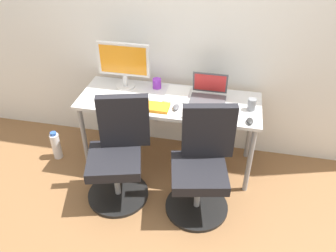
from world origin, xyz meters
name	(u,v)px	position (x,y,z in m)	size (l,w,h in m)	color
ground_plane	(169,161)	(0.00, 0.00, 0.00)	(5.28, 5.28, 0.00)	brown
back_wall	(178,22)	(0.00, 0.37, 1.30)	(4.40, 0.04, 2.60)	white
desk	(169,107)	(0.00, 0.00, 0.65)	(1.62, 0.58, 0.73)	silver
office_chair_left	(119,155)	(-0.34, -0.48, 0.42)	(0.54, 0.54, 0.94)	black
office_chair_right	(202,167)	(0.37, -0.48, 0.42)	(0.54, 0.54, 0.94)	black
water_bottle_on_floor	(56,145)	(-1.13, -0.16, 0.15)	(0.09, 0.09, 0.31)	white
desktop_monitor	(124,62)	(-0.45, 0.15, 0.98)	(0.48, 0.18, 0.43)	silver
open_laptop	(209,93)	(0.34, 0.08, 0.78)	(0.31, 0.27, 0.22)	#4C4C51
keyboard_by_monitor	(116,97)	(-0.48, -0.07, 0.74)	(0.34, 0.12, 0.02)	#B7B7B7
keyboard_by_laptop	(203,116)	(0.33, -0.21, 0.74)	(0.34, 0.12, 0.02)	silver
mouse_by_monitor	(176,107)	(0.09, -0.14, 0.74)	(0.06, 0.10, 0.03)	#515156
mouse_by_laptop	(250,121)	(0.71, -0.22, 0.74)	(0.06, 0.10, 0.03)	#2D2D2D
coffee_mug	(157,83)	(-0.15, 0.19, 0.77)	(0.08, 0.08, 0.09)	purple
pen_cup	(252,104)	(0.71, -0.02, 0.78)	(0.07, 0.07, 0.10)	slate
notebook	(157,107)	(-0.07, -0.16, 0.74)	(0.21, 0.15, 0.03)	orange
paper_pile	(177,94)	(0.06, 0.10, 0.73)	(0.21, 0.30, 0.01)	white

